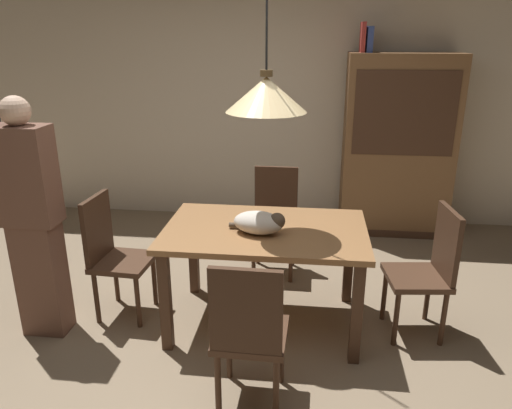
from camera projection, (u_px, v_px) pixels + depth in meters
ground at (237, 351)px, 3.26m from camera, size 10.00×10.00×0.00m
back_wall at (273, 89)px, 5.26m from camera, size 6.40×0.10×2.90m
dining_table at (265, 241)px, 3.39m from camera, size 1.40×0.90×0.75m
chair_right_side at (429, 267)px, 3.32m from camera, size 0.44×0.44×0.93m
chair_far_back at (275, 216)px, 4.26m from camera, size 0.40×0.40×0.93m
chair_near_front at (249, 330)px, 2.61m from camera, size 0.41×0.41×0.93m
chair_left_side at (113, 251)px, 3.56m from camera, size 0.42×0.42×0.93m
cat_sleeping at (260, 222)px, 3.25m from camera, size 0.40×0.28×0.16m
pendant_lamp at (266, 94)px, 3.05m from camera, size 0.52×0.52×1.30m
hutch_bookcase at (397, 150)px, 4.99m from camera, size 1.12×0.45×1.85m
book_red_tall at (363, 37)px, 4.68m from camera, size 0.04×0.22×0.28m
book_blue_wide at (369, 39)px, 4.68m from camera, size 0.06×0.24×0.24m
person_standing at (33, 221)px, 3.23m from camera, size 0.36×0.22×1.67m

